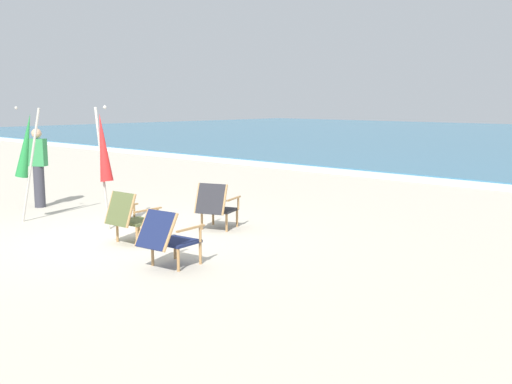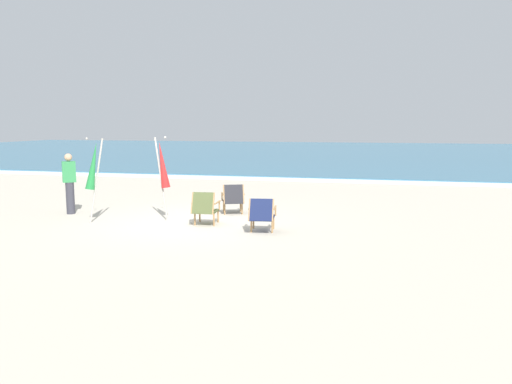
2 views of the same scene
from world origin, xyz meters
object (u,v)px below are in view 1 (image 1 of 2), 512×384
Objects in this scene: person_near_chairs at (38,167)px; umbrella_furled_red at (103,149)px; beach_chair_mid_center at (167,236)px; beach_chair_back_right at (216,205)px; umbrella_furled_green at (26,147)px; beach_chair_front_right at (130,216)px.

umbrella_furled_red is at bearing -4.91° from person_near_chairs.
person_near_chairs is at bearing 169.05° from beach_chair_mid_center.
beach_chair_back_right is at bearing 12.83° from person_near_chairs.
umbrella_furled_green is 1.67m from umbrella_furled_red.
umbrella_furled_green is at bearing -34.03° from person_near_chairs.
beach_chair_back_right is 4.41m from person_near_chairs.
umbrella_furled_red is (-1.23, 0.36, 0.95)m from beach_chair_front_right.
beach_chair_front_right is 1.59m from umbrella_furled_red.
person_near_chairs is at bearing -167.17° from beach_chair_back_right.
umbrella_furled_red is at bearing 163.70° from beach_chair_front_right.
beach_chair_front_right reaches higher than beach_chair_mid_center.
umbrella_furled_red is at bearing 21.18° from umbrella_furled_green.
umbrella_furled_red reaches higher than beach_chair_front_right.
beach_chair_mid_center is 0.51× the size of person_near_chairs.
beach_chair_mid_center is at bearing -10.95° from person_near_chairs.
beach_chair_back_right is at bearing 39.44° from umbrella_furled_red.
beach_chair_back_right is 3.66m from umbrella_furled_green.
beach_chair_front_right is at bearing 162.63° from beach_chair_mid_center.
beach_chair_back_right is 0.40× the size of umbrella_furled_green.
beach_chair_front_right is 0.50× the size of person_near_chairs.
umbrella_furled_green is (-4.29, 0.23, 0.95)m from beach_chair_mid_center.
beach_chair_mid_center is (1.25, -2.05, -0.01)m from beach_chair_back_right.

